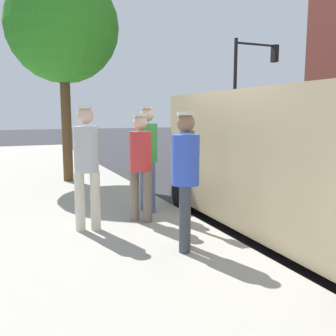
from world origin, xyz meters
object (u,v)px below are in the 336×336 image
(parking_meter_near, at_px, (187,158))
(pedestrian_in_blue, at_px, (185,172))
(street_tree, at_px, (63,27))
(traffic_light_corner, at_px, (250,77))
(pedestrian_in_red, at_px, (141,161))
(pedestrian_in_green, at_px, (147,152))
(parked_van, at_px, (306,161))
(pedestrian_in_gray, at_px, (86,160))

(parking_meter_near, xyz_separation_m, pedestrian_in_blue, (0.42, 0.82, -0.06))
(street_tree, bearing_deg, traffic_light_corner, -149.41)
(pedestrian_in_red, relative_size, traffic_light_corner, 0.32)
(pedestrian_in_blue, relative_size, pedestrian_in_red, 1.02)
(pedestrian_in_blue, relative_size, street_tree, 0.34)
(traffic_light_corner, bearing_deg, parking_meter_near, 50.69)
(parking_meter_near, height_order, pedestrian_in_blue, pedestrian_in_blue)
(pedestrian_in_green, relative_size, pedestrian_in_red, 1.07)
(pedestrian_in_blue, distance_m, parked_van, 1.92)
(pedestrian_in_gray, xyz_separation_m, traffic_light_corner, (-9.64, -9.68, 2.34))
(pedestrian_in_red, xyz_separation_m, parked_van, (-2.03, 1.32, 0.05))
(pedestrian_in_green, bearing_deg, pedestrian_in_blue, 83.83)
(pedestrian_in_blue, xyz_separation_m, traffic_light_corner, (-8.69, -10.91, 2.40))
(pedestrian_in_gray, relative_size, pedestrian_in_blue, 1.05)
(traffic_light_corner, bearing_deg, street_tree, 30.59)
(parking_meter_near, xyz_separation_m, parked_van, (-1.50, 0.79, -0.03))
(pedestrian_in_gray, bearing_deg, parking_meter_near, 163.58)
(pedestrian_in_gray, bearing_deg, pedestrian_in_green, -150.45)
(parking_meter_near, distance_m, pedestrian_in_green, 1.08)
(pedestrian_in_gray, xyz_separation_m, pedestrian_in_green, (-1.16, -0.66, 0.01))
(pedestrian_in_green, relative_size, parked_van, 0.34)
(parked_van, bearing_deg, street_tree, -64.83)
(pedestrian_in_red, height_order, traffic_light_corner, traffic_light_corner)
(pedestrian_in_blue, height_order, parked_van, parked_van)
(pedestrian_in_gray, height_order, pedestrian_in_blue, pedestrian_in_gray)
(parking_meter_near, distance_m, pedestrian_in_gray, 1.44)
(pedestrian_in_green, height_order, parked_van, parked_van)
(pedestrian_in_red, xyz_separation_m, traffic_light_corner, (-8.79, -9.55, 2.41))
(parking_meter_near, distance_m, street_tree, 5.41)
(pedestrian_in_gray, distance_m, street_tree, 4.97)
(pedestrian_in_red, bearing_deg, traffic_light_corner, -132.62)
(pedestrian_in_green, distance_m, parked_van, 2.53)
(traffic_light_corner, relative_size, street_tree, 1.04)
(parked_van, relative_size, street_tree, 1.04)
(pedestrian_in_green, xyz_separation_m, parked_van, (-1.72, 1.85, -0.03))
(pedestrian_in_green, xyz_separation_m, pedestrian_in_red, (0.31, 0.52, -0.08))
(pedestrian_in_blue, bearing_deg, traffic_light_corner, -128.53)
(pedestrian_in_green, distance_m, pedestrian_in_blue, 1.89)
(parking_meter_near, bearing_deg, pedestrian_in_blue, 62.58)
(pedestrian_in_gray, height_order, pedestrian_in_green, pedestrian_in_green)
(pedestrian_in_gray, height_order, street_tree, street_tree)
(pedestrian_in_red, relative_size, parked_van, 0.32)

